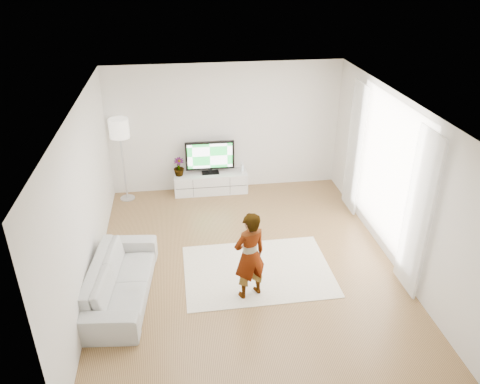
{
  "coord_description": "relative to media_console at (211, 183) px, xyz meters",
  "views": [
    {
      "loc": [
        -1.01,
        -6.54,
        4.8
      ],
      "look_at": [
        -0.05,
        0.4,
        1.18
      ],
      "focal_mm": 35.0,
      "sensor_mm": 36.0,
      "label": 1
    }
  ],
  "objects": [
    {
      "name": "floor",
      "position": [
        0.37,
        -2.76,
        -0.23
      ],
      "size": [
        6.0,
        6.0,
        0.0
      ],
      "primitive_type": "plane",
      "color": "#9F7747",
      "rests_on": "ground"
    },
    {
      "name": "ceiling",
      "position": [
        0.37,
        -2.76,
        2.57
      ],
      "size": [
        6.0,
        6.0,
        0.0
      ],
      "primitive_type": "plane",
      "color": "white",
      "rests_on": "wall_back"
    },
    {
      "name": "wall_left",
      "position": [
        -2.13,
        -2.76,
        1.17
      ],
      "size": [
        0.02,
        6.0,
        2.8
      ],
      "primitive_type": "cube",
      "color": "silver",
      "rests_on": "floor"
    },
    {
      "name": "wall_right",
      "position": [
        2.87,
        -2.76,
        1.17
      ],
      "size": [
        0.02,
        6.0,
        2.8
      ],
      "primitive_type": "cube",
      "color": "silver",
      "rests_on": "floor"
    },
    {
      "name": "wall_back",
      "position": [
        0.37,
        0.24,
        1.17
      ],
      "size": [
        5.0,
        0.02,
        2.8
      ],
      "primitive_type": "cube",
      "color": "silver",
      "rests_on": "floor"
    },
    {
      "name": "wall_front",
      "position": [
        0.37,
        -5.76,
        1.17
      ],
      "size": [
        5.0,
        0.02,
        2.8
      ],
      "primitive_type": "cube",
      "color": "silver",
      "rests_on": "floor"
    },
    {
      "name": "window",
      "position": [
        2.85,
        -2.46,
        1.22
      ],
      "size": [
        0.01,
        2.6,
        2.5
      ],
      "primitive_type": "cube",
      "color": "white",
      "rests_on": "wall_right"
    },
    {
      "name": "curtain_near",
      "position": [
        2.77,
        -3.76,
        1.12
      ],
      "size": [
        0.04,
        0.7,
        2.6
      ],
      "primitive_type": "cube",
      "color": "white",
      "rests_on": "floor"
    },
    {
      "name": "curtain_far",
      "position": [
        2.77,
        -1.16,
        1.12
      ],
      "size": [
        0.04,
        0.7,
        2.6
      ],
      "primitive_type": "cube",
      "color": "white",
      "rests_on": "floor"
    },
    {
      "name": "media_console",
      "position": [
        0.0,
        0.0,
        0.0
      ],
      "size": [
        1.61,
        0.46,
        0.45
      ],
      "color": "white",
      "rests_on": "floor"
    },
    {
      "name": "television",
      "position": [
        -0.0,
        0.03,
        0.63
      ],
      "size": [
        1.06,
        0.21,
        0.74
      ],
      "color": "black",
      "rests_on": "media_console"
    },
    {
      "name": "game_console",
      "position": [
        0.7,
        -0.0,
        0.32
      ],
      "size": [
        0.05,
        0.15,
        0.2
      ],
      "rotation": [
        0.0,
        0.0,
        0.07
      ],
      "color": "white",
      "rests_on": "media_console"
    },
    {
      "name": "potted_plant",
      "position": [
        -0.68,
        0.0,
        0.43
      ],
      "size": [
        0.26,
        0.26,
        0.4
      ],
      "primitive_type": "imported",
      "rotation": [
        0.0,
        0.0,
        0.15
      ],
      "color": "#3F7238",
      "rests_on": "media_console"
    },
    {
      "name": "rug",
      "position": [
        0.53,
        -3.02,
        -0.22
      ],
      "size": [
        2.46,
        1.78,
        0.01
      ],
      "primitive_type": "cube",
      "rotation": [
        0.0,
        0.0,
        0.01
      ],
      "color": "#F2E8CF",
      "rests_on": "floor"
    },
    {
      "name": "player",
      "position": [
        0.3,
        -3.6,
        0.51
      ],
      "size": [
        0.62,
        0.53,
        1.46
      ],
      "primitive_type": "imported",
      "rotation": [
        0.0,
        0.0,
        3.53
      ],
      "color": "#334772",
      "rests_on": "rug"
    },
    {
      "name": "sofa",
      "position": [
        -1.66,
        -3.36,
        0.09
      ],
      "size": [
        1.06,
        2.23,
        0.63
      ],
      "primitive_type": "imported",
      "rotation": [
        0.0,
        0.0,
        1.47
      ],
      "color": "#ACADA8",
      "rests_on": "floor"
    },
    {
      "name": "floor_lamp",
      "position": [
        -1.83,
        -0.06,
        1.3
      ],
      "size": [
        0.4,
        0.4,
        1.8
      ],
      "color": "silver",
      "rests_on": "floor"
    }
  ]
}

